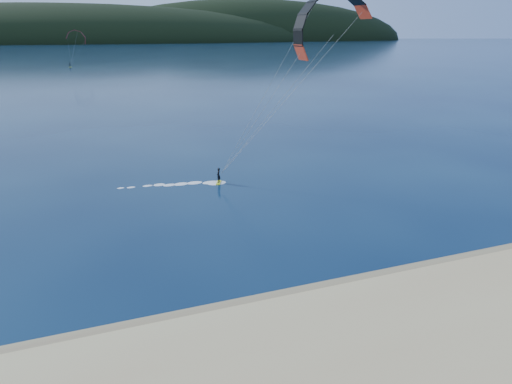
% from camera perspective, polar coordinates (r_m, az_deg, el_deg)
% --- Properties ---
extents(ground, '(1800.00, 1800.00, 0.00)m').
position_cam_1_polar(ground, '(21.15, -1.88, -23.79)').
color(ground, '#071634').
rests_on(ground, ground).
extents(wet_sand, '(220.00, 2.50, 0.10)m').
position_cam_1_polar(wet_sand, '(24.40, -5.13, -16.57)').
color(wet_sand, '#907654').
rests_on(wet_sand, ground).
extents(headland, '(1200.00, 310.00, 140.00)m').
position_cam_1_polar(headland, '(759.84, -19.61, 18.73)').
color(headland, black).
rests_on(headland, ground).
extents(kitesurfer_near, '(23.56, 9.24, 18.71)m').
position_cam_1_polar(kitesurfer_near, '(39.01, 9.43, 19.45)').
color(kitesurfer_near, yellow).
rests_on(kitesurfer_near, ground).
extents(kitesurfer_far, '(9.17, 6.21, 14.71)m').
position_cam_1_polar(kitesurfer_far, '(209.61, -23.32, 18.46)').
color(kitesurfer_far, yellow).
rests_on(kitesurfer_far, ground).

